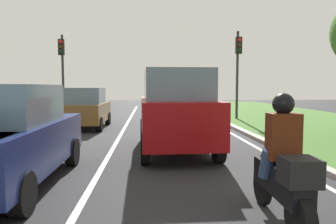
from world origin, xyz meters
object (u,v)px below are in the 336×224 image
(traffic_light_near_right, at_px, (238,61))
(car_hatchback_far, at_px, (86,108))
(motorcycle, at_px, (283,183))
(traffic_light_overhead_left, at_px, (62,62))
(car_suv_ahead, at_px, (175,110))
(car_sedan_left_lane, at_px, (7,136))
(rider_person, at_px, (282,135))

(traffic_light_near_right, bearing_deg, car_hatchback_far, -157.55)
(motorcycle, bearing_deg, traffic_light_overhead_left, 115.34)
(motorcycle, distance_m, traffic_light_near_right, 14.03)
(motorcycle, height_order, traffic_light_overhead_left, traffic_light_overhead_left)
(car_suv_ahead, xyz_separation_m, car_sedan_left_lane, (-3.34, -3.01, -0.25))
(motorcycle, distance_m, traffic_light_overhead_left, 16.66)
(car_hatchback_far, xyz_separation_m, motorcycle, (4.46, -10.24, -0.31))
(rider_person, relative_size, traffic_light_overhead_left, 0.24)
(motorcycle, height_order, rider_person, rider_person)
(car_hatchback_far, distance_m, rider_person, 11.13)
(car_sedan_left_lane, bearing_deg, car_hatchback_far, 91.21)
(car_hatchback_far, bearing_deg, motorcycle, -65.86)
(car_sedan_left_lane, height_order, traffic_light_near_right, traffic_light_near_right)
(car_hatchback_far, xyz_separation_m, traffic_light_near_right, (7.65, 3.16, 2.36))
(car_suv_ahead, bearing_deg, motorcycle, -80.31)
(car_suv_ahead, relative_size, rider_person, 3.90)
(car_suv_ahead, height_order, car_sedan_left_lane, car_suv_ahead)
(rider_person, height_order, traffic_light_overhead_left, traffic_light_overhead_left)
(rider_person, distance_m, traffic_light_overhead_left, 16.53)
(traffic_light_overhead_left, bearing_deg, traffic_light_near_right, -9.27)
(car_suv_ahead, relative_size, traffic_light_overhead_left, 0.94)
(car_hatchback_far, height_order, traffic_light_overhead_left, traffic_light_overhead_left)
(car_suv_ahead, distance_m, traffic_light_overhead_left, 11.76)
(car_hatchback_far, bearing_deg, traffic_light_overhead_left, 115.79)
(car_sedan_left_lane, xyz_separation_m, traffic_light_overhead_left, (-2.39, 13.07, 2.33))
(car_sedan_left_lane, distance_m, car_hatchback_far, 8.29)
(car_sedan_left_lane, height_order, traffic_light_overhead_left, traffic_light_overhead_left)
(car_hatchback_far, relative_size, motorcycle, 1.95)
(rider_person, bearing_deg, traffic_light_near_right, 77.86)
(traffic_light_overhead_left, bearing_deg, rider_person, -65.86)
(rider_person, bearing_deg, car_hatchback_far, 114.92)
(car_suv_ahead, relative_size, motorcycle, 2.39)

